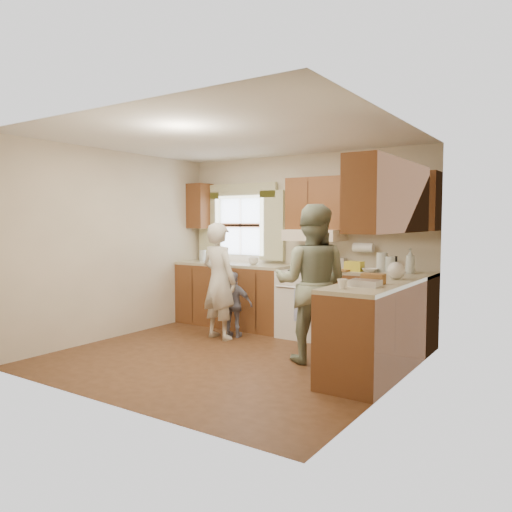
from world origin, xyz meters
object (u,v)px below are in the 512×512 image
Objects in this scene: woman_right at (312,283)px; stove at (311,303)px; child at (234,305)px; woman_left at (219,281)px.

stove is at bearing -80.92° from woman_right.
stove is 1.21× the size of child.
woman_right reaches higher than stove.
child is at bearing -145.60° from stove.
woman_left is 0.88× the size of woman_right.
woman_left is at bearing -142.55° from stove.
stove reaches higher than child.
woman_right is (0.55, -1.04, 0.41)m from stove.
woman_left reaches higher than child.
woman_left is 0.39m from child.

